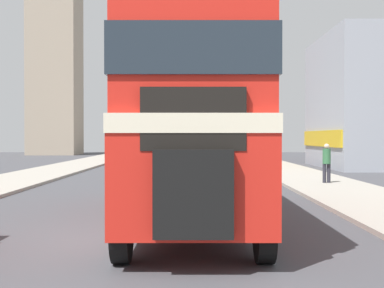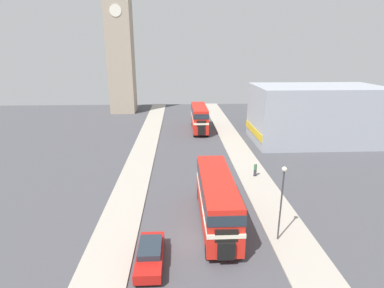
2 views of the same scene
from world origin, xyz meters
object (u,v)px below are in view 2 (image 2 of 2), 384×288
at_px(street_lamp, 282,193).
at_px(car_parked_near, 150,254).
at_px(double_decker_bus, 217,196).
at_px(bus_distant, 199,116).
at_px(pedestrian_walking, 255,169).
at_px(church_tower, 118,20).

bearing_deg(street_lamp, car_parked_near, -167.10).
height_order(double_decker_bus, bus_distant, bus_distant).
bearing_deg(pedestrian_walking, church_tower, 118.61).
height_order(double_decker_bus, church_tower, church_tower).
relative_size(car_parked_near, pedestrian_walking, 2.81).
relative_size(street_lamp, church_tower, 0.15).
bearing_deg(street_lamp, pedestrian_walking, 84.25).
relative_size(double_decker_bus, pedestrian_walking, 6.62).
bearing_deg(pedestrian_walking, street_lamp, -95.75).
xyz_separation_m(bus_distant, street_lamp, (3.70, -32.56, 1.36)).
height_order(car_parked_near, pedestrian_walking, pedestrian_walking).
xyz_separation_m(bus_distant, car_parked_near, (-5.67, -34.71, -1.88)).
bearing_deg(church_tower, street_lamp, -68.45).
xyz_separation_m(pedestrian_walking, church_tower, (-21.12, 38.72, 18.79)).
bearing_deg(bus_distant, pedestrian_walking, -76.78).
height_order(pedestrian_walking, church_tower, church_tower).
xyz_separation_m(pedestrian_walking, street_lamp, (-1.18, -11.76, 2.92)).
distance_m(car_parked_near, pedestrian_walking, 17.46).
bearing_deg(church_tower, bus_distant, -47.82).
bearing_deg(street_lamp, church_tower, 111.55).
relative_size(double_decker_bus, bus_distant, 1.07).
height_order(car_parked_near, church_tower, church_tower).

